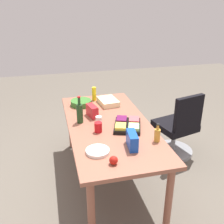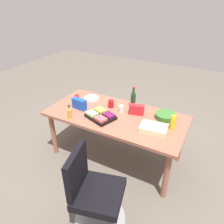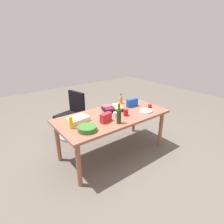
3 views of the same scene
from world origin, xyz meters
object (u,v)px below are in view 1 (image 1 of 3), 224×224
Objects in this scene: fruit_platter at (127,125)px; sheet_cake at (108,102)px; mustard_bottle at (94,94)px; red_solo_cup at (98,127)px; wine_bottle at (80,113)px; apple_red at (114,160)px; salad_bowl at (81,103)px; paper_plate_stack at (98,151)px; office_chair at (177,132)px; paper_cup at (99,120)px; chip_bag_red at (92,111)px; conference_table at (109,130)px; chip_bag_blue at (132,140)px; dressing_bottle at (157,135)px.

sheet_cake is at bearing 3.95° from fruit_platter.
sheet_cake is at bearing -140.80° from mustard_bottle.
wine_bottle reaches higher than red_solo_cup.
mustard_bottle is 2.45× the size of apple_red.
paper_plate_stack is at bearing 179.52° from salad_bowl.
salad_bowl is 0.86m from fruit_platter.
paper_cup is at bearing 102.88° from office_chair.
chip_bag_red is (0.22, 0.04, 0.03)m from paper_cup.
wine_bottle is at bearing 156.50° from mustard_bottle.
mustard_bottle is at bearing -9.12° from paper_plate_stack.
paper_cup is 0.21× the size of fruit_platter.
conference_table is 0.61m from sheet_cake.
office_chair is at bearing -48.35° from chip_bag_blue.
chip_bag_red is at bearing 40.30° from fruit_platter.
wine_bottle is 0.69m from paper_plate_stack.
paper_cup is at bearing 156.76° from sheet_cake.
apple_red is at bearing -169.18° from wine_bottle.
mustard_bottle reaches higher than sheet_cake.
salad_bowl is at bearing 15.71° from chip_bag_blue.
conference_table is 1.11m from office_chair.
red_solo_cup is 0.41× the size of salad_bowl.
office_chair is 4.24× the size of chip_bag_blue.
paper_plate_stack is (-0.84, 1.27, 0.40)m from office_chair.
red_solo_cup is 0.33m from fruit_platter.
apple_red is (-0.23, 0.24, -0.04)m from chip_bag_blue.
chip_bag_red is (0.80, -0.09, 0.06)m from paper_plate_stack.
chip_bag_blue is at bearing -46.51° from apple_red.
red_solo_cup reaches higher than paper_plate_stack.
red_solo_cup is at bearing 1.19° from apple_red.
salad_bowl is (1.16, 0.33, -0.04)m from chip_bag_blue.
mustard_bottle is at bearing -54.55° from salad_bowl.
chip_bag_red is at bearing -6.54° from paper_plate_stack.
wine_bottle is (0.12, 0.31, 0.20)m from conference_table.
sheet_cake is 4.21× the size of apple_red.
paper_plate_stack is 0.82× the size of salad_bowl.
conference_table is 0.39m from wine_bottle.
wine_bottle reaches higher than sheet_cake.
sheet_cake is (0.29, 0.90, 0.42)m from office_chair.
paper_cup is at bearing 42.79° from dressing_bottle.
fruit_platter is at bearing -11.03° from chip_bag_blue.
apple_red is (-1.05, 1.17, 0.42)m from office_chair.
chip_bag_blue is at bearing -159.76° from paper_cup.
wine_bottle is (0.28, 0.16, 0.07)m from red_solo_cup.
sheet_cake is 0.44m from chip_bag_red.
paper_cup is 0.79m from apple_red.
paper_plate_stack is at bearing -174.00° from wine_bottle.
chip_bag_blue is at bearing -169.68° from conference_table.
paper_plate_stack is (-0.40, 0.09, -0.04)m from red_solo_cup.
conference_table is 0.25m from fruit_platter.
office_chair is 1.33m from chip_bag_blue.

